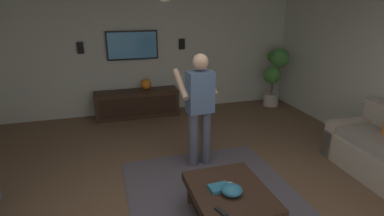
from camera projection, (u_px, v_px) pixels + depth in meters
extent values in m
plane|color=brown|center=(200.00, 209.00, 3.63)|extent=(8.63, 8.63, 0.00)
cube|color=#B2B7AD|center=(147.00, 47.00, 6.48)|extent=(0.10, 6.58, 2.76)
cube|color=#514C56|center=(222.00, 209.00, 3.61)|extent=(2.85, 2.07, 0.01)
cube|color=#A89E8E|center=(350.00, 137.00, 4.84)|extent=(0.21, 0.85, 0.58)
cube|color=#332116|center=(230.00, 194.00, 3.31)|extent=(1.00, 0.80, 0.10)
cylinder|color=#332116|center=(240.00, 184.00, 3.84)|extent=(0.07, 0.07, 0.30)
cylinder|color=#332116|center=(190.00, 193.00, 3.67)|extent=(0.07, 0.07, 0.30)
cube|color=black|center=(229.00, 213.00, 3.39)|extent=(0.88, 0.68, 0.03)
cube|color=#332116|center=(137.00, 104.00, 6.46)|extent=(0.44, 1.70, 0.55)
cube|color=black|center=(139.00, 107.00, 6.25)|extent=(0.01, 1.56, 0.39)
cube|color=black|center=(132.00, 45.00, 6.29)|extent=(0.05, 1.04, 0.58)
cube|color=#458DC8|center=(132.00, 45.00, 6.27)|extent=(0.01, 0.98, 0.52)
cylinder|color=#4C5166|center=(206.00, 137.00, 4.53)|extent=(0.14, 0.14, 0.82)
cylinder|color=#4C5166|center=(193.00, 140.00, 4.46)|extent=(0.14, 0.14, 0.82)
cube|color=slate|center=(200.00, 92.00, 4.26)|extent=(0.25, 0.38, 0.58)
sphere|color=tan|center=(200.00, 62.00, 4.13)|extent=(0.22, 0.22, 0.22)
cylinder|color=tan|center=(209.00, 81.00, 4.47)|extent=(0.48, 0.13, 0.37)
cylinder|color=tan|center=(181.00, 84.00, 4.32)|extent=(0.48, 0.13, 0.37)
cube|color=white|center=(190.00, 86.00, 4.60)|extent=(0.04, 0.05, 0.16)
cylinder|color=#B7B2A8|center=(271.00, 99.00, 7.17)|extent=(0.34, 0.34, 0.29)
cylinder|color=brown|center=(272.00, 84.00, 7.05)|extent=(0.05, 0.05, 0.47)
sphere|color=#3D7F38|center=(273.00, 56.00, 6.96)|extent=(0.26, 0.26, 0.26)
sphere|color=#3D7F38|center=(272.00, 75.00, 6.82)|extent=(0.38, 0.38, 0.38)
sphere|color=#3D7F38|center=(280.00, 58.00, 6.71)|extent=(0.40, 0.40, 0.40)
ellipsoid|color=teal|center=(232.00, 190.00, 3.20)|extent=(0.22, 0.22, 0.10)
cube|color=white|center=(225.00, 184.00, 3.38)|extent=(0.09, 0.16, 0.02)
cube|color=black|center=(221.00, 212.00, 2.93)|extent=(0.16, 0.09, 0.02)
cube|color=teal|center=(220.00, 188.00, 3.30)|extent=(0.18, 0.23, 0.04)
sphere|color=orange|center=(146.00, 84.00, 6.43)|extent=(0.22, 0.22, 0.22)
cube|color=black|center=(182.00, 44.00, 6.59)|extent=(0.06, 0.12, 0.22)
cube|color=black|center=(80.00, 48.00, 6.03)|extent=(0.06, 0.12, 0.22)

